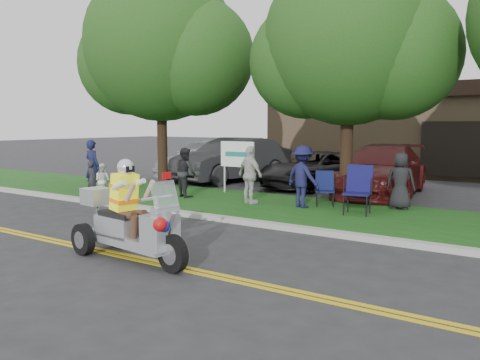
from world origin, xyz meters
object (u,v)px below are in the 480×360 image
Objects in this scene: trike_scooter at (128,225)px; spectator_adult_mid at (185,172)px; parked_car_mid at (317,170)px; lawn_chair_b at (325,186)px; parked_car_right at (382,171)px; spectator_adult_left at (92,166)px; spectator_adult_right at (250,175)px; parked_car_far_left at (205,158)px; lawn_chair_a at (358,186)px; parked_car_left at (233,160)px.

spectator_adult_mid is (-3.65, 5.68, 0.25)m from trike_scooter.
lawn_chair_b is at bearing -44.06° from parked_car_mid.
spectator_adult_mid is 6.28m from parked_car_right.
spectator_adult_mid is at bearing 130.07° from trike_scooter.
spectator_adult_right is at bearing -166.71° from spectator_adult_left.
spectator_adult_right is 7.73m from parked_car_far_left.
spectator_adult_left is (-8.76, -0.96, 0.16)m from lawn_chair_a.
lawn_chair_b is 8.73m from parked_car_far_left.
parked_car_far_left reaches higher than parked_car_right.
trike_scooter is 13.00m from parked_car_far_left.
trike_scooter is at bearing -122.36° from lawn_chair_b.
trike_scooter is 1.58× the size of spectator_adult_left.
spectator_adult_mid is 5.30m from parked_car_mid.
trike_scooter is at bearing 150.32° from spectator_adult_left.
lawn_chair_a is 0.23× the size of parked_car_left.
parked_car_mid is (5.31, 5.65, -0.29)m from spectator_adult_left.
parked_car_far_left reaches higher than parked_car_mid.
spectator_adult_mid is at bearing -162.37° from spectator_adult_left.
trike_scooter is 10.05m from parked_car_right.
parked_car_mid reaches higher than lawn_chair_b.
parked_car_left is at bearing -162.35° from parked_car_mid.
parked_car_far_left is (-7.09, 10.89, 0.25)m from trike_scooter.
parked_car_right is (6.30, -0.55, -0.06)m from parked_car_left.
spectator_adult_left is 3.45m from spectator_adult_mid.
lawn_chair_b is 3.44m from parked_car_right.
spectator_adult_mid is 5.19m from parked_car_left.
spectator_adult_left is 0.30× the size of parked_car_right.
parked_car_mid is at bearing 158.37° from parked_car_right.
spectator_adult_mid is at bearing 171.20° from lawn_chair_a.
spectator_adult_right is (5.70, 0.78, -0.04)m from spectator_adult_left.
parked_car_far_left is 8.04m from parked_car_right.
lawn_chair_a is 0.21× the size of parked_car_right.
parked_car_mid is (-1.72, 10.61, 0.05)m from trike_scooter.
spectator_adult_mid is 0.93× the size of spectator_adult_right.
lawn_chair_a is 1.28× the size of lawn_chair_b.
lawn_chair_b is at bearing 139.64° from lawn_chair_a.
parked_car_far_left is (-7.60, 4.29, 0.22)m from lawn_chair_b.
trike_scooter is at bearing -53.01° from parked_car_left.
parked_car_right is at bearing -99.00° from spectator_adult_right.
parked_car_right is at bearing -141.95° from spectator_adult_left.
lawn_chair_a is at bearing -36.74° from parked_car_mid.
parked_car_mid is (-2.23, 4.01, 0.02)m from lawn_chair_b.
spectator_adult_right is 0.32× the size of parked_car_far_left.
trike_scooter is 2.21× the size of lawn_chair_a.
lawn_chair_a is 0.80× the size of spectator_adult_mid.
spectator_adult_left is 9.40m from parked_car_right.
parked_car_right is (2.61, -0.60, 0.16)m from parked_car_mid.
parked_car_left reaches higher than parked_car_right.
parked_car_left is (-7.14, 4.64, 0.10)m from lawn_chair_a.
parked_car_right is at bearing 4.92° from parked_car_left.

